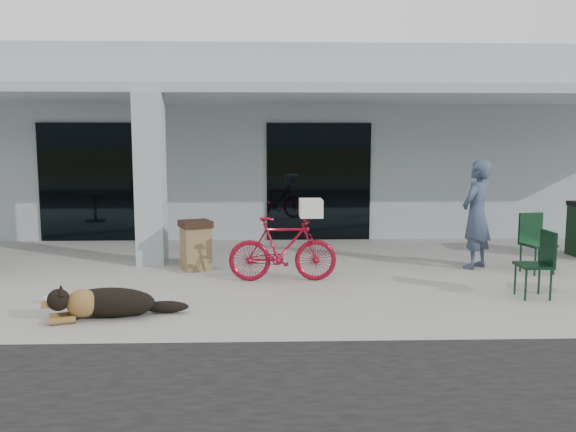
{
  "coord_description": "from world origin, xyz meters",
  "views": [
    {
      "loc": [
        0.69,
        -7.98,
        2.14
      ],
      "look_at": [
        0.98,
        1.35,
        1.0
      ],
      "focal_mm": 35.0,
      "sensor_mm": 36.0,
      "label": 1
    }
  ],
  "objects_px": {
    "dog": "(110,301)",
    "cafe_chair_far_a": "(538,244)",
    "person": "(476,214)",
    "trash_receptacle": "(196,245)",
    "cafe_chair_far_b": "(534,264)",
    "bicycle": "(283,249)"
  },
  "relations": [
    {
      "from": "person",
      "to": "bicycle",
      "type": "bearing_deg",
      "value": -29.94
    },
    {
      "from": "dog",
      "to": "cafe_chair_far_a",
      "type": "xyz_separation_m",
      "value": [
        6.6,
        2.32,
        0.29
      ]
    },
    {
      "from": "person",
      "to": "trash_receptacle",
      "type": "distance_m",
      "value": 4.99
    },
    {
      "from": "cafe_chair_far_b",
      "to": "trash_receptacle",
      "type": "xyz_separation_m",
      "value": [
        -5.07,
        2.03,
        -0.05
      ]
    },
    {
      "from": "dog",
      "to": "cafe_chair_far_a",
      "type": "bearing_deg",
      "value": -0.9
    },
    {
      "from": "person",
      "to": "cafe_chair_far_b",
      "type": "bearing_deg",
      "value": 48.79
    },
    {
      "from": "cafe_chair_far_a",
      "to": "cafe_chair_far_b",
      "type": "xyz_separation_m",
      "value": [
        -0.81,
        -1.55,
        -0.03
      ]
    },
    {
      "from": "dog",
      "to": "person",
      "type": "relative_size",
      "value": 0.68
    },
    {
      "from": "dog",
      "to": "cafe_chair_far_a",
      "type": "distance_m",
      "value": 7.0
    },
    {
      "from": "cafe_chair_far_a",
      "to": "trash_receptacle",
      "type": "xyz_separation_m",
      "value": [
        -5.88,
        0.48,
        -0.08
      ]
    },
    {
      "from": "cafe_chair_far_b",
      "to": "person",
      "type": "relative_size",
      "value": 0.5
    },
    {
      "from": "cafe_chair_far_b",
      "to": "trash_receptacle",
      "type": "distance_m",
      "value": 5.46
    },
    {
      "from": "cafe_chair_far_a",
      "to": "cafe_chair_far_b",
      "type": "bearing_deg",
      "value": -130.31
    },
    {
      "from": "trash_receptacle",
      "to": "cafe_chair_far_b",
      "type": "bearing_deg",
      "value": -21.79
    },
    {
      "from": "bicycle",
      "to": "trash_receptacle",
      "type": "distance_m",
      "value": 1.77
    },
    {
      "from": "dog",
      "to": "cafe_chair_far_a",
      "type": "height_order",
      "value": "cafe_chair_far_a"
    },
    {
      "from": "cafe_chair_far_b",
      "to": "dog",
      "type": "bearing_deg",
      "value": -81.7
    },
    {
      "from": "bicycle",
      "to": "person",
      "type": "relative_size",
      "value": 0.9
    },
    {
      "from": "cafe_chair_far_a",
      "to": "cafe_chair_far_b",
      "type": "height_order",
      "value": "cafe_chair_far_a"
    },
    {
      "from": "cafe_chair_far_b",
      "to": "person",
      "type": "bearing_deg",
      "value": -176.22
    },
    {
      "from": "dog",
      "to": "trash_receptacle",
      "type": "relative_size",
      "value": 1.5
    },
    {
      "from": "bicycle",
      "to": "person",
      "type": "height_order",
      "value": "person"
    }
  ]
}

